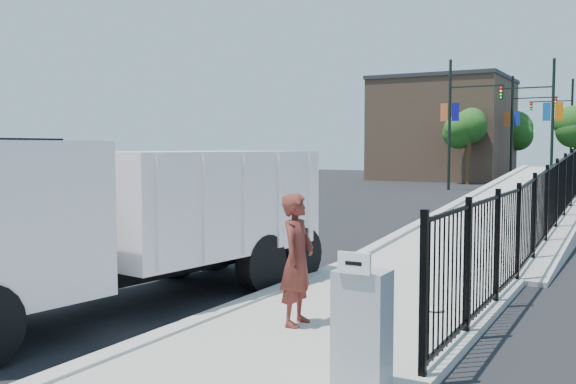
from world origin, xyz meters
The scene contains 17 objects.
ground centered at (0.00, 0.00, 0.00)m, with size 120.00×120.00×0.00m, color black.
sidewalk centered at (1.93, -2.00, 0.06)m, with size 3.55×12.00×0.12m, color #9E998E.
curb centered at (0.00, -2.00, 0.08)m, with size 0.30×12.00×0.16m, color #ADAAA3.
ramp centered at (2.12, 16.00, 0.00)m, with size 3.95×24.00×1.70m, color #9E998E.
iron_fence centered at (3.55, 12.00, 0.90)m, with size 0.10×28.00×1.80m, color black.
truck centered at (-1.88, -1.17, 1.57)m, with size 3.69×8.41×2.78m.
worker centered at (1.36, -0.86, 1.06)m, with size 0.68×0.45×1.88m, color maroon.
utility_cabinet centered at (3.10, -2.66, 0.75)m, with size 0.55×0.40×1.25m, color gray.
arrow_sign centered at (3.10, -2.88, 1.48)m, with size 0.35×0.04×0.22m, color white.
debris centered at (2.86, 0.84, 0.16)m, with size 0.30×0.30×0.08m, color silver.
light_pole_0 centered at (-4.65, 30.69, 4.36)m, with size 3.77×0.22×8.00m.
light_pole_1 centered at (0.36, 33.15, 4.36)m, with size 3.78×0.22×8.00m.
light_pole_2 centered at (-2.93, 41.92, 4.36)m, with size 3.78×0.22×8.00m.
light_pole_3 centered at (0.20, 46.38, 4.36)m, with size 3.78×0.22×8.00m.
tree_0 centered at (-5.34, 37.36, 3.94)m, with size 2.53×2.53×5.27m.
tree_2 centered at (-4.27, 49.13, 3.97)m, with size 3.11×3.11×5.56m.
building centered at (-9.00, 44.00, 4.00)m, with size 10.00×10.00×8.00m, color #8C664C.
Camera 1 is at (5.62, -8.78, 2.64)m, focal length 40.00 mm.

